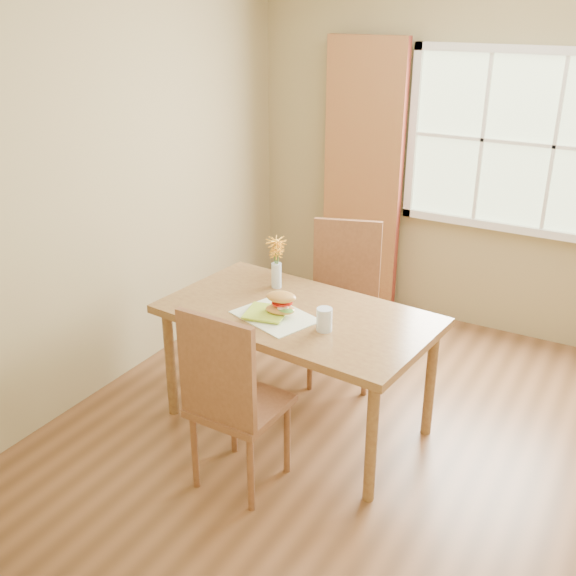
{
  "coord_description": "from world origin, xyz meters",
  "views": [
    {
      "loc": [
        0.97,
        -3.13,
        2.46
      ],
      "look_at": [
        -0.78,
        -0.07,
        0.93
      ],
      "focal_mm": 42.0,
      "sensor_mm": 36.0,
      "label": 1
    }
  ],
  "objects_px": {
    "dining_table": "(298,324)",
    "croissant_sandwich": "(281,303)",
    "chair_far": "(344,294)",
    "chair_near": "(229,396)",
    "water_glass": "(324,320)",
    "flower_vase": "(277,257)"
  },
  "relations": [
    {
      "from": "chair_near",
      "to": "chair_far",
      "type": "height_order",
      "value": "chair_far"
    },
    {
      "from": "chair_near",
      "to": "flower_vase",
      "type": "bearing_deg",
      "value": 107.8
    },
    {
      "from": "chair_far",
      "to": "croissant_sandwich",
      "type": "relative_size",
      "value": 5.43
    },
    {
      "from": "chair_far",
      "to": "croissant_sandwich",
      "type": "bearing_deg",
      "value": -110.44
    },
    {
      "from": "dining_table",
      "to": "water_glass",
      "type": "relative_size",
      "value": 12.55
    },
    {
      "from": "dining_table",
      "to": "croissant_sandwich",
      "type": "height_order",
      "value": "croissant_sandwich"
    },
    {
      "from": "dining_table",
      "to": "chair_far",
      "type": "bearing_deg",
      "value": 97.67
    },
    {
      "from": "chair_far",
      "to": "chair_near",
      "type": "bearing_deg",
      "value": -107.47
    },
    {
      "from": "water_glass",
      "to": "dining_table",
      "type": "bearing_deg",
      "value": 150.9
    },
    {
      "from": "dining_table",
      "to": "flower_vase",
      "type": "distance_m",
      "value": 0.48
    },
    {
      "from": "croissant_sandwich",
      "to": "water_glass",
      "type": "xyz_separation_m",
      "value": [
        0.3,
        -0.04,
        -0.02
      ]
    },
    {
      "from": "dining_table",
      "to": "chair_near",
      "type": "xyz_separation_m",
      "value": [
        -0.0,
        -0.71,
        -0.1
      ]
    },
    {
      "from": "croissant_sandwich",
      "to": "flower_vase",
      "type": "relative_size",
      "value": 0.61
    },
    {
      "from": "dining_table",
      "to": "chair_far",
      "type": "height_order",
      "value": "chair_far"
    },
    {
      "from": "croissant_sandwich",
      "to": "water_glass",
      "type": "height_order",
      "value": "croissant_sandwich"
    },
    {
      "from": "chair_near",
      "to": "flower_vase",
      "type": "height_order",
      "value": "flower_vase"
    },
    {
      "from": "chair_near",
      "to": "croissant_sandwich",
      "type": "bearing_deg",
      "value": 96.12
    },
    {
      "from": "dining_table",
      "to": "water_glass",
      "type": "distance_m",
      "value": 0.31
    },
    {
      "from": "chair_near",
      "to": "chair_far",
      "type": "relative_size",
      "value": 0.97
    },
    {
      "from": "chair_far",
      "to": "water_glass",
      "type": "xyz_separation_m",
      "value": [
        0.27,
        -0.84,
        0.23
      ]
    },
    {
      "from": "dining_table",
      "to": "chair_near",
      "type": "distance_m",
      "value": 0.72
    },
    {
      "from": "dining_table",
      "to": "chair_far",
      "type": "xyz_separation_m",
      "value": [
        -0.03,
        0.71,
        -0.09
      ]
    }
  ]
}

